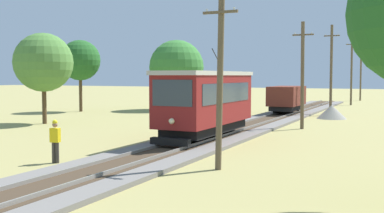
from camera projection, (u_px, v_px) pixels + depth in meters
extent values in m
cube|color=maroon|center=(206.00, 99.00, 25.23)|extent=(2.50, 8.00, 2.60)
cube|color=#B2ADA3|center=(206.00, 73.00, 25.13)|extent=(2.60, 8.32, 0.22)
cube|color=black|center=(206.00, 128.00, 25.33)|extent=(2.10, 7.04, 0.44)
cube|color=#2D3842|center=(172.00, 93.00, 21.58)|extent=(2.10, 0.03, 1.25)
cube|color=#2D3842|center=(228.00, 93.00, 24.66)|extent=(0.02, 6.72, 1.04)
sphere|color=#F4EAB2|center=(172.00, 121.00, 21.62)|extent=(0.28, 0.28, 0.28)
cylinder|color=black|center=(218.00, 59.00, 26.52)|extent=(0.05, 1.67, 1.19)
cube|color=black|center=(170.00, 142.00, 21.56)|extent=(2.00, 0.36, 0.32)
cylinder|color=black|center=(189.00, 132.00, 23.31)|extent=(1.54, 0.80, 0.80)
cylinder|color=black|center=(221.00, 124.00, 27.35)|extent=(1.54, 0.80, 0.80)
cube|color=maroon|center=(287.00, 96.00, 41.59)|extent=(2.40, 5.20, 1.70)
cube|color=black|center=(287.00, 108.00, 41.67)|extent=(2.02, 4.78, 0.38)
cylinder|color=black|center=(282.00, 109.00, 40.26)|extent=(1.54, 0.76, 0.76)
cylinder|color=black|center=(291.00, 107.00, 43.07)|extent=(1.54, 0.76, 0.76)
cylinder|color=brown|center=(220.00, 81.00, 17.51)|extent=(0.24, 0.55, 6.78)
cube|color=brown|center=(220.00, 12.00, 17.34)|extent=(1.40, 0.10, 0.10)
cylinder|color=silver|center=(207.00, 10.00, 17.57)|extent=(0.08, 0.08, 0.10)
cylinder|color=silver|center=(234.00, 8.00, 17.10)|extent=(0.08, 0.08, 0.10)
cylinder|color=brown|center=(302.00, 76.00, 30.76)|extent=(0.24, 0.44, 7.15)
cube|color=brown|center=(303.00, 35.00, 30.58)|extent=(1.40, 0.10, 0.10)
cylinder|color=silver|center=(295.00, 34.00, 30.81)|extent=(0.08, 0.08, 0.10)
cylinder|color=silver|center=(312.00, 33.00, 30.34)|extent=(0.08, 0.08, 0.10)
cylinder|color=brown|center=(331.00, 70.00, 41.71)|extent=(0.24, 0.32, 8.16)
cube|color=brown|center=(332.00, 36.00, 41.51)|extent=(1.40, 0.10, 0.10)
cylinder|color=silver|center=(326.00, 35.00, 41.74)|extent=(0.08, 0.08, 0.10)
cylinder|color=silver|center=(338.00, 34.00, 41.26)|extent=(0.08, 0.08, 0.10)
cylinder|color=brown|center=(351.00, 71.00, 55.87)|extent=(0.24, 0.45, 8.38)
cube|color=brown|center=(352.00, 44.00, 55.66)|extent=(1.40, 0.10, 0.10)
cylinder|color=silver|center=(347.00, 44.00, 55.89)|extent=(0.08, 0.08, 0.10)
cylinder|color=silver|center=(357.00, 43.00, 55.42)|extent=(0.08, 0.08, 0.10)
cylinder|color=brown|center=(361.00, 74.00, 66.20)|extent=(0.24, 0.46, 7.80)
cube|color=brown|center=(361.00, 53.00, 66.00)|extent=(1.40, 0.10, 0.10)
cylinder|color=silver|center=(357.00, 52.00, 66.23)|extent=(0.08, 0.08, 0.10)
cylinder|color=silver|center=(365.00, 52.00, 65.76)|extent=(0.08, 0.08, 0.10)
cone|color=gray|center=(332.00, 112.00, 38.43)|extent=(2.45, 2.45, 1.15)
cylinder|color=#38332D|center=(54.00, 152.00, 18.92)|extent=(0.15, 0.15, 0.86)
cylinder|color=#38332D|center=(57.00, 153.00, 18.88)|extent=(0.15, 0.15, 0.86)
cube|color=yellow|center=(55.00, 135.00, 18.86)|extent=(0.42, 0.31, 0.58)
sphere|color=#936B51|center=(55.00, 125.00, 18.83)|extent=(0.22, 0.22, 0.22)
sphere|color=yellow|center=(55.00, 122.00, 18.82)|extent=(0.21, 0.21, 0.21)
cylinder|color=#4C3823|center=(81.00, 93.00, 46.12)|extent=(0.32, 0.32, 3.61)
sphere|color=#235B23|center=(80.00, 60.00, 45.90)|extent=(4.02, 4.02, 4.02)
cylinder|color=#4C3823|center=(177.00, 99.00, 48.52)|extent=(0.32, 0.32, 2.31)
sphere|color=#387A33|center=(177.00, 67.00, 48.30)|extent=(5.73, 5.73, 5.73)
cylinder|color=#4C3823|center=(44.00, 104.00, 34.34)|extent=(0.32, 0.32, 2.93)
sphere|color=#4C7F38|center=(43.00, 62.00, 34.13)|extent=(4.36, 4.36, 4.36)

